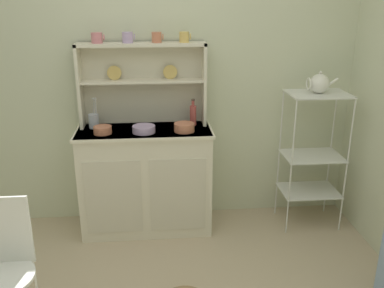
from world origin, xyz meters
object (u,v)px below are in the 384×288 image
(jam_bottle, at_px, (193,115))
(utensil_jar, at_px, (94,121))
(bowl_mixing_large, at_px, (103,130))
(porcelain_teapot, at_px, (319,84))
(hutch_shelf_unit, at_px, (143,77))
(wire_chair, at_px, (1,261))
(hutch_cabinet, at_px, (146,179))
(bakers_rack, at_px, (313,147))
(cup_rose_0, at_px, (97,38))

(jam_bottle, height_order, utensil_jar, utensil_jar)
(bowl_mixing_large, distance_m, jam_bottle, 0.72)
(porcelain_teapot, bearing_deg, hutch_shelf_unit, 171.53)
(wire_chair, bearing_deg, hutch_shelf_unit, 43.41)
(wire_chair, distance_m, utensil_jar, 1.35)
(bowl_mixing_large, relative_size, jam_bottle, 0.64)
(hutch_cabinet, xyz_separation_m, utensil_jar, (-0.39, 0.08, 0.48))
(bakers_rack, height_order, bowl_mixing_large, bakers_rack)
(wire_chair, height_order, utensil_jar, utensil_jar)
(cup_rose_0, xyz_separation_m, utensil_jar, (-0.07, -0.04, -0.62))
(wire_chair, relative_size, cup_rose_0, 8.77)
(hutch_shelf_unit, xyz_separation_m, utensil_jar, (-0.39, -0.08, -0.32))
(jam_bottle, bearing_deg, hutch_shelf_unit, 168.84)
(jam_bottle, bearing_deg, cup_rose_0, 177.10)
(bowl_mixing_large, bearing_deg, jam_bottle, 12.93)
(bakers_rack, bearing_deg, jam_bottle, 172.64)
(wire_chair, distance_m, jam_bottle, 1.74)
(utensil_jar, xyz_separation_m, porcelain_teapot, (1.74, -0.12, 0.28))
(hutch_shelf_unit, height_order, jam_bottle, hutch_shelf_unit)
(bowl_mixing_large, distance_m, porcelain_teapot, 1.69)
(cup_rose_0, xyz_separation_m, porcelain_teapot, (1.67, -0.16, -0.34))
(cup_rose_0, bearing_deg, hutch_shelf_unit, 7.18)
(bowl_mixing_large, distance_m, utensil_jar, 0.18)
(cup_rose_0, relative_size, bowl_mixing_large, 0.71)
(hutch_cabinet, distance_m, bowl_mixing_large, 0.54)
(hutch_shelf_unit, bearing_deg, cup_rose_0, -172.82)
(cup_rose_0, distance_m, utensil_jar, 0.63)
(wire_chair, bearing_deg, porcelain_teapot, 11.02)
(hutch_shelf_unit, height_order, bowl_mixing_large, hutch_shelf_unit)
(hutch_shelf_unit, relative_size, bowl_mixing_large, 7.21)
(jam_bottle, bearing_deg, hutch_cabinet, -167.47)
(cup_rose_0, height_order, bowl_mixing_large, cup_rose_0)
(wire_chair, bearing_deg, bakers_rack, 11.00)
(hutch_shelf_unit, xyz_separation_m, cup_rose_0, (-0.32, -0.04, 0.30))
(wire_chair, xyz_separation_m, porcelain_teapot, (2.10, 1.12, 0.68))
(wire_chair, bearing_deg, bowl_mixing_large, 50.81)
(hutch_shelf_unit, relative_size, porcelain_teapot, 4.10)
(hutch_cabinet, height_order, jam_bottle, jam_bottle)
(bakers_rack, relative_size, jam_bottle, 5.31)
(wire_chair, bearing_deg, jam_bottle, 30.52)
(bowl_mixing_large, bearing_deg, cup_rose_0, 94.69)
(bakers_rack, xyz_separation_m, porcelain_teapot, (-0.00, -0.00, 0.51))
(bowl_mixing_large, xyz_separation_m, jam_bottle, (0.70, 0.16, 0.06))
(hutch_shelf_unit, height_order, porcelain_teapot, hutch_shelf_unit)
(cup_rose_0, xyz_separation_m, jam_bottle, (0.71, -0.04, -0.60))
(bowl_mixing_large, height_order, utensil_jar, utensil_jar)
(bowl_mixing_large, relative_size, porcelain_teapot, 0.57)
(jam_bottle, distance_m, utensil_jar, 0.78)
(bakers_rack, relative_size, bowl_mixing_large, 8.25)
(hutch_shelf_unit, height_order, bakers_rack, hutch_shelf_unit)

